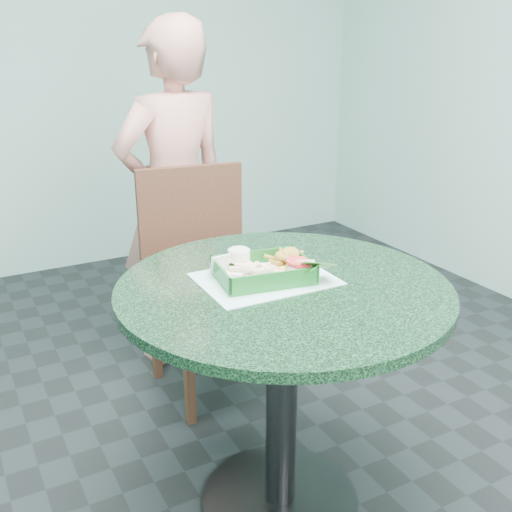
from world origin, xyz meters
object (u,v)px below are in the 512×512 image
cafe_table (283,343)px  food_basket (263,280)px  crab_sandwich (285,263)px  diner_person (175,196)px  sauce_ramekin (236,262)px  dining_chair (203,265)px

cafe_table → food_basket: food_basket is taller
cafe_table → crab_sandwich: crab_sandwich is taller
food_basket → diner_person: bearing=82.9°
diner_person → sauce_ramekin: bearing=69.9°
food_basket → crab_sandwich: 0.09m
diner_person → food_basket: size_ratio=5.83×
dining_chair → crab_sandwich: bearing=-86.5°
cafe_table → crab_sandwich: 0.24m
cafe_table → sauce_ramekin: (-0.08, 0.14, 0.22)m
diner_person → sauce_ramekin: diner_person is taller
dining_chair → food_basket: dining_chair is taller
diner_person → food_basket: bearing=73.2°
food_basket → sauce_ramekin: 0.10m
dining_chair → sauce_ramekin: 0.74m
cafe_table → food_basket: bearing=121.8°
cafe_table → sauce_ramekin: sauce_ramekin is taller
dining_chair → diner_person: (-0.01, 0.27, 0.23)m
crab_sandwich → cafe_table: bearing=-123.3°
diner_person → sauce_ramekin: size_ratio=23.32×
crab_sandwich → sauce_ramekin: size_ratio=1.77×
food_basket → dining_chair: bearing=79.9°
cafe_table → food_basket: size_ratio=3.62×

